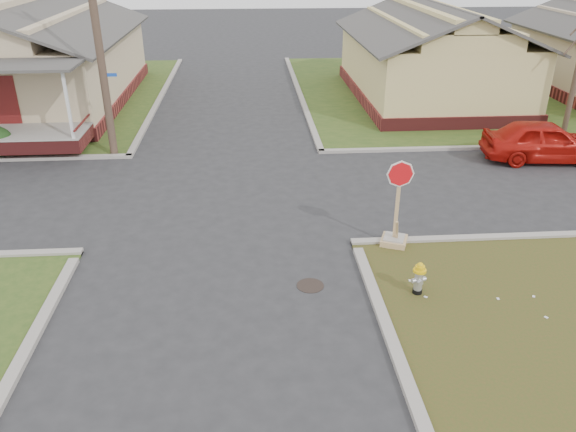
{
  "coord_description": "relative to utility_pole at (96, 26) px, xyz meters",
  "views": [
    {
      "loc": [
        0.88,
        -11.49,
        7.24
      ],
      "look_at": [
        1.78,
        1.0,
        1.1
      ],
      "focal_mm": 35.0,
      "sensor_mm": 36.0,
      "label": 1
    }
  ],
  "objects": [
    {
      "name": "red_sedan",
      "position": [
        15.77,
        -1.69,
        -3.92
      ],
      "size": [
        4.54,
        2.21,
        1.49
      ],
      "primitive_type": "imported",
      "rotation": [
        0.0,
        0.0,
        1.47
      ],
      "color": "#B4130C",
      "rests_on": "ground"
    },
    {
      "name": "fire_hydrant",
      "position": [
        8.79,
        -9.94,
        -4.18
      ],
      "size": [
        0.3,
        0.3,
        0.79
      ],
      "rotation": [
        0.0,
        0.0,
        0.23
      ],
      "color": "black",
      "rests_on": "ground"
    },
    {
      "name": "tree_mid_right",
      "position": [
        18.2,
        1.3,
        -2.51
      ],
      "size": [
        0.22,
        0.22,
        4.2
      ],
      "primitive_type": "cylinder",
      "color": "#3F3024",
      "rests_on": "verge_far_right"
    },
    {
      "name": "manhole",
      "position": [
        6.4,
        -9.4,
        -4.66
      ],
      "size": [
        0.64,
        0.64,
        0.01
      ],
      "primitive_type": "cylinder",
      "color": "black",
      "rests_on": "ground"
    },
    {
      "name": "utility_pole",
      "position": [
        0.0,
        0.0,
        0.0
      ],
      "size": [
        1.8,
        0.28,
        9.0
      ],
      "color": "#3F3024",
      "rests_on": "ground"
    },
    {
      "name": "ground",
      "position": [
        4.2,
        -8.9,
        -4.66
      ],
      "size": [
        120.0,
        120.0,
        0.0
      ],
      "primitive_type": "plane",
      "color": "#28282A",
      "rests_on": "ground"
    },
    {
      "name": "curbs",
      "position": [
        4.2,
        -3.9,
        -4.66
      ],
      "size": [
        80.0,
        40.0,
        0.12
      ],
      "primitive_type": null,
      "color": "gray",
      "rests_on": "ground"
    },
    {
      "name": "side_house_yellow",
      "position": [
        14.2,
        7.6,
        -2.47
      ],
      "size": [
        7.6,
        11.6,
        4.7
      ],
      "color": "maroon",
      "rests_on": "ground"
    },
    {
      "name": "stop_sign",
      "position": [
        8.82,
        -7.61,
        -4.11
      ],
      "size": [
        0.66,
        0.65,
        2.34
      ],
      "rotation": [
        0.0,
        0.0,
        -0.38
      ],
      "color": "tan",
      "rests_on": "ground"
    },
    {
      "name": "corner_house",
      "position": [
        -5.8,
        7.78,
        -2.38
      ],
      "size": [
        10.1,
        15.5,
        5.3
      ],
      "color": "maroon",
      "rests_on": "ground"
    }
  ]
}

